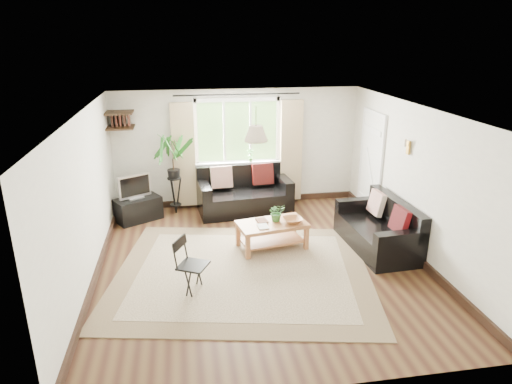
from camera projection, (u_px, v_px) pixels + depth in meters
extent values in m
plane|color=#321910|center=(260.00, 263.00, 7.21)|extent=(5.50, 5.50, 0.00)
plane|color=white|center=(261.00, 111.00, 6.41)|extent=(5.50, 5.50, 0.00)
cube|color=silver|center=(237.00, 148.00, 9.37)|extent=(5.00, 0.02, 2.40)
cube|color=silver|center=(311.00, 287.00, 4.25)|extent=(5.00, 0.02, 2.40)
cube|color=silver|center=(86.00, 201.00, 6.43)|extent=(0.02, 5.50, 2.40)
cube|color=silver|center=(416.00, 183.00, 7.19)|extent=(0.02, 5.50, 2.40)
cube|color=beige|center=(243.00, 272.00, 6.91)|extent=(4.35, 3.92, 0.02)
cube|color=silver|center=(371.00, 166.00, 8.84)|extent=(0.06, 0.96, 2.06)
imported|color=#306829|center=(277.00, 212.00, 7.59)|extent=(0.29, 0.26, 0.31)
imported|color=#985E34|center=(293.00, 220.00, 7.56)|extent=(0.36, 0.36, 0.08)
imported|color=silver|center=(258.00, 227.00, 7.37)|extent=(0.18, 0.24, 0.02)
imported|color=#563222|center=(257.00, 221.00, 7.59)|extent=(0.20, 0.26, 0.02)
cube|color=black|center=(138.00, 209.00, 8.80)|extent=(0.96, 0.82, 0.45)
imported|color=#2D6023|center=(250.00, 155.00, 9.34)|extent=(0.14, 0.10, 0.27)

